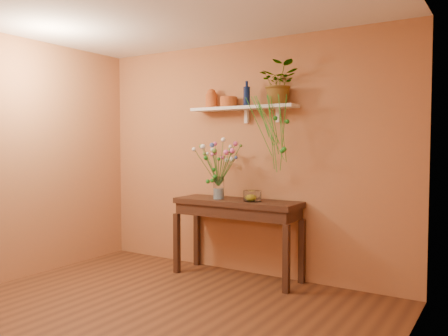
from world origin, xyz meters
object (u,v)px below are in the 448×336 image
Objects in this scene: sideboard at (237,211)px; glass_bowl at (252,196)px; blue_bottle at (247,96)px; bouquet at (218,157)px; terracotta_jug at (211,99)px; spider_plant at (280,83)px; glass_vase at (219,189)px.

sideboard is 0.29m from glass_bowl.
bouquet is at bearing -145.73° from blue_bottle.
blue_bottle is (0.51, -0.04, 0.00)m from terracotta_jug.
blue_bottle is 0.76m from bouquet.
bouquet is at bearing -164.34° from spider_plant.
glass_vase is at bearing -164.16° from sideboard.
glass_vase reaches higher than sideboard.
glass_bowl is (0.16, -0.15, -1.11)m from blue_bottle.
terracotta_jug is 1.17× the size of glass_bowl.
spider_plant is 1.36m from glass_vase.
spider_plant reaches higher than sideboard.
glass_vase is 0.42× the size of bouquet.
sideboard is at bearing 19.92° from bouquet.
bouquet is (-0.21, -0.07, 0.60)m from sideboard.
bouquet is 3.09× the size of glass_bowl.
spider_plant reaches higher than glass_vase.
blue_bottle is 1.13m from glass_bowl.
bouquet is (-0.67, -0.19, -0.80)m from spider_plant.
sideboard is at bearing -18.72° from terracotta_jug.
glass_vase is 0.43m from glass_bowl.
bouquet is at bearing -175.73° from glass_bowl.
spider_plant reaches higher than glass_bowl.
sideboard is at bearing -119.79° from blue_bottle.
terracotta_jug is (-0.44, 0.15, 1.29)m from sideboard.
spider_plant is 2.33× the size of glass_bowl.
glass_bowl is (0.66, -0.19, -1.11)m from terracotta_jug.
blue_bottle is at bearing 60.21° from sideboard.
glass_bowl is at bearing 2.15° from glass_vase.
terracotta_jug is 1.30m from glass_bowl.
blue_bottle is 1.10m from glass_vase.
sideboard is at bearing 15.84° from glass_vase.
blue_bottle reaches higher than terracotta_jug.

